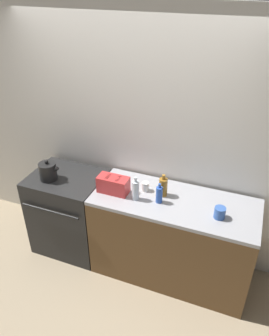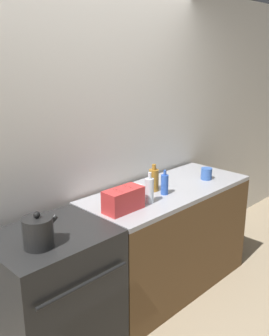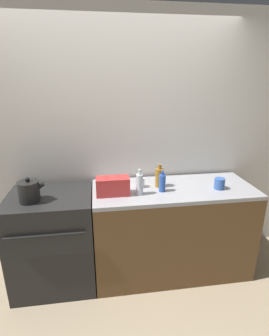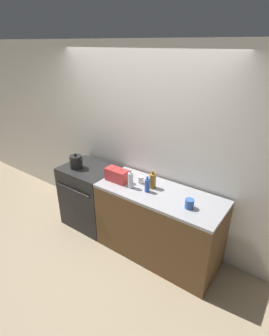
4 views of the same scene
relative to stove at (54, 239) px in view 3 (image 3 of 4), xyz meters
name	(u,v)px [view 3 (image 3 of 4)]	position (x,y,z in m)	size (l,w,h in m)	color
ground_plane	(122,296)	(0.62, -0.31, -0.48)	(12.00, 12.00, 0.00)	tan
wall_back	(113,144)	(0.62, 0.40, 0.82)	(8.00, 0.05, 2.60)	silver
stove	(54,239)	(0.00, 0.00, 0.00)	(0.76, 0.66, 0.94)	black
counter_block	(172,229)	(1.18, 0.02, -0.01)	(1.57, 0.65, 0.94)	brown
kettle	(29,191)	(-0.14, -0.09, 0.55)	(0.22, 0.18, 0.22)	black
toaster	(113,186)	(0.58, -0.06, 0.54)	(0.30, 0.15, 0.17)	red
bottle_blue	(162,183)	(1.04, -0.05, 0.54)	(0.06, 0.06, 0.20)	#2D56B7
bottle_amber	(159,177)	(1.04, 0.06, 0.55)	(0.08, 0.08, 0.23)	#9E6B23
bottle_clear	(140,184)	(0.82, -0.09, 0.56)	(0.07, 0.07, 0.24)	silver
cup_white	(141,183)	(0.86, 0.07, 0.50)	(0.07, 0.07, 0.09)	white
cup_blue	(219,184)	(1.60, -0.07, 0.51)	(0.10, 0.10, 0.11)	#3860B2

